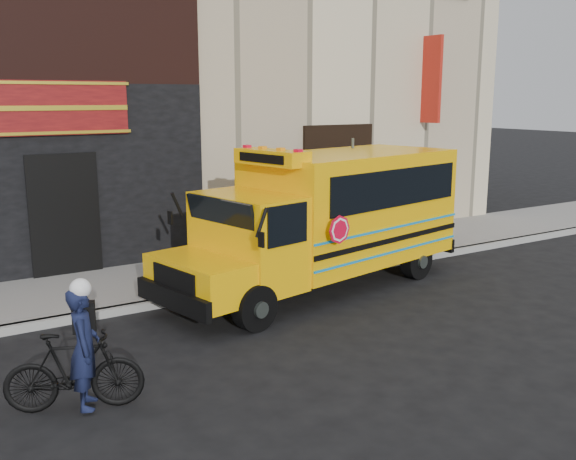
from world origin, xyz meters
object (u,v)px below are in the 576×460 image
Objects in this scene: sign_pole at (352,197)px; bicycle at (74,371)px; school_bus at (329,215)px; cyclist at (85,352)px.

sign_pole is 8.16m from bicycle.
sign_pole reaches higher than school_bus.
school_bus is 1.62m from sign_pole.
school_bus is at bearing -144.03° from sign_pole.
school_bus is at bearing -45.15° from cyclist.
school_bus is 4.61× the size of cyclist.
bicycle is at bearing -152.64° from sign_pole.
sign_pole is at bearing 35.97° from school_bus.
school_bus reaches higher than bicycle.
cyclist is (0.13, -0.08, 0.27)m from bicycle.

